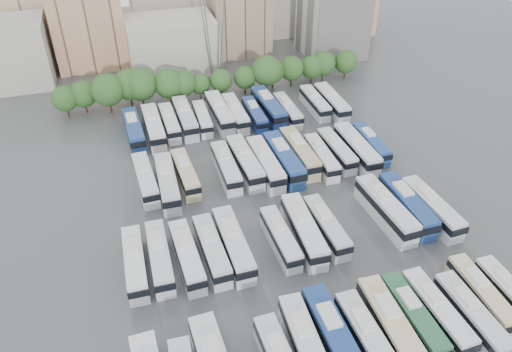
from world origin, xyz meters
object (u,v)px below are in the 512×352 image
object	(u,v)px
bus_r0_s11	(471,316)
bus_r0_s13	(511,296)
bus_r1_s4	(233,244)
bus_r2_s9	(299,152)
bus_r2_s10	(321,157)
bus_r1_s3	(212,250)
bus_r3_s5	(203,119)
bus_r1_s6	(281,238)
bus_r2_s2	(167,182)
bus_r2_s6	(245,162)
bus_r3_s3	(170,122)
bus_r3_s1	(134,130)
bus_r1_s7	(304,230)
bus_r0_s5	(306,346)
bus_r2_s11	(337,150)
bus_r3_s10	(288,110)
bus_r0_s10	(437,312)
bus_r3_s9	(268,107)
bus_r1_s11	(386,209)
bus_r3_s7	(235,113)
bus_r3_s12	(315,103)
bus_r3_s8	(255,114)
bus_r1_s12	(407,205)
bus_r1_s8	(326,226)
bus_r3_s4	(185,118)
apartment_tower	(335,2)
bus_r2_s1	(145,179)
bus_r3_s13	(332,102)
bus_r0_s9	(413,317)
bus_r1_s1	(160,257)
bus_r0_s8	(391,328)
bus_r0_s12	(481,294)
bus_r2_s3	(185,174)
bus_r3_s2	(154,127)
bus_r0_s6	(334,338)
bus_r1_s2	(187,256)
bus_r2_s8	(283,159)
bus_r2_s7	(265,163)

from	to	relation	value
bus_r0_s11	bus_r0_s13	size ratio (longest dim) A/B	1.04
bus_r0_s11	bus_r1_s4	bearing A→B (deg)	139.16
bus_r2_s9	bus_r2_s10	bearing A→B (deg)	-33.06
bus_r1_s3	bus_r3_s5	world-z (taller)	bus_r1_s3
bus_r1_s6	bus_r2_s2	distance (m)	21.48
bus_r2_s6	bus_r3_s3	xyz separation A→B (m)	(-9.94, 17.52, -0.25)
bus_r1_s4	bus_r3_s1	size ratio (longest dim) A/B	1.00
bus_r1_s7	bus_r1_s3	bearing A→B (deg)	-177.89
bus_r0_s5	bus_r2_s9	xyz separation A→B (m)	(13.20, 36.52, 0.10)
bus_r2_s11	bus_r3_s10	size ratio (longest dim) A/B	1.03
bus_r0_s10	bus_r3_s5	distance (m)	56.33
bus_r2_s2	bus_r3_s9	size ratio (longest dim) A/B	0.95
bus_r2_s2	bus_r2_s6	size ratio (longest dim) A/B	0.98
bus_r1_s11	bus_r3_s7	size ratio (longest dim) A/B	1.12
bus_r3_s12	bus_r3_s8	bearing A→B (deg)	-174.83
bus_r1_s6	bus_r2_s2	world-z (taller)	bus_r2_s2
bus_r0_s10	bus_r1_s12	xyz separation A→B (m)	(6.93, 18.41, 0.21)
bus_r1_s8	bus_r3_s4	bearing A→B (deg)	108.75
apartment_tower	bus_r3_s7	distance (m)	44.11
bus_r1_s6	bus_r2_s1	size ratio (longest dim) A/B	0.93
bus_r1_s7	bus_r3_s13	distance (m)	40.09
bus_r1_s6	bus_r1_s12	xyz separation A→B (m)	(20.17, 1.08, 0.29)
bus_r0_s9	bus_r1_s3	size ratio (longest dim) A/B	0.97
bus_r2_s6	bus_r3_s10	bearing A→B (deg)	47.80
bus_r1_s6	bus_r3_s3	size ratio (longest dim) A/B	0.97
bus_r1_s1	bus_r1_s4	distance (m)	9.86
bus_r0_s8	bus_r0_s11	bearing A→B (deg)	-4.49
bus_r0_s12	bus_r1_s3	bearing A→B (deg)	151.96
bus_r2_s2	bus_r2_s3	xyz separation A→B (m)	(3.22, 1.86, -0.21)
bus_r2_s11	bus_r3_s8	distance (m)	19.45
bus_r3_s1	bus_r3_s2	xyz separation A→B (m)	(3.65, -0.06, 0.07)
bus_r2_s6	bus_r3_s10	size ratio (longest dim) A/B	1.17
bus_r0_s6	bus_r1_s1	bearing A→B (deg)	132.44
bus_r2_s1	bus_r3_s8	size ratio (longest dim) A/B	1.09
bus_r0_s8	bus_r1_s2	size ratio (longest dim) A/B	1.10
bus_r3_s7	bus_r3_s1	bearing A→B (deg)	-177.09
bus_r0_s8	bus_r1_s6	bearing A→B (deg)	113.19
bus_r1_s3	bus_r2_s8	distance (m)	24.02
apartment_tower	bus_r0_s6	world-z (taller)	apartment_tower
bus_r1_s1	bus_r3_s9	distance (m)	44.47
bus_r1_s4	bus_r2_s1	world-z (taller)	bus_r1_s4
bus_r0_s5	bus_r3_s7	size ratio (longest dim) A/B	1.03
bus_r2_s7	bus_r3_s10	xyz separation A→B (m)	(10.09, 17.11, -0.29)
bus_r3_s1	bus_r2_s3	bearing A→B (deg)	-70.01
bus_r0_s6	bus_r0_s8	distance (m)	6.78
bus_r1_s7	bus_r1_s6	bearing A→B (deg)	-173.34
bus_r1_s12	bus_r2_s10	distance (m)	17.48
bus_r1_s12	bus_r3_s13	distance (m)	34.22
bus_r0_s8	bus_r3_s5	xyz separation A→B (m)	(-10.22, 54.43, -0.36)
bus_r0_s9	bus_r3_s9	xyz separation A→B (m)	(-0.03, 53.77, 0.29)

